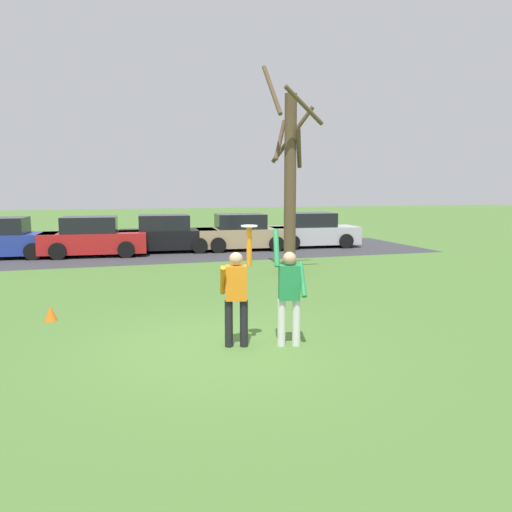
% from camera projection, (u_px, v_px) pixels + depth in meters
% --- Properties ---
extents(ground_plane, '(120.00, 120.00, 0.00)m').
position_uv_depth(ground_plane, '(223.00, 346.00, 8.73)').
color(ground_plane, '#4C7533').
extents(person_catcher, '(0.57, 0.48, 2.08)m').
position_uv_depth(person_catcher, '(236.00, 291.00, 8.56)').
color(person_catcher, black).
rests_on(person_catcher, ground_plane).
extents(person_defender, '(0.61, 0.53, 2.04)m').
position_uv_depth(person_defender, '(289.00, 290.00, 8.61)').
color(person_defender, silver).
rests_on(person_defender, ground_plane).
extents(frisbee_disc, '(0.28, 0.28, 0.02)m').
position_uv_depth(frisbee_disc, '(249.00, 226.00, 8.42)').
color(frisbee_disc, white).
rests_on(frisbee_disc, person_catcher).
extents(parked_car_blue, '(4.23, 2.29, 1.59)m').
position_uv_depth(parked_car_blue, '(2.00, 239.00, 19.62)').
color(parked_car_blue, '#233893').
rests_on(parked_car_blue, ground_plane).
extents(parked_car_red, '(4.23, 2.29, 1.59)m').
position_uv_depth(parked_car_red, '(93.00, 238.00, 20.23)').
color(parked_car_red, red).
rests_on(parked_car_red, ground_plane).
extents(parked_car_black, '(4.23, 2.29, 1.59)m').
position_uv_depth(parked_car_black, '(167.00, 235.00, 21.56)').
color(parked_car_black, black).
rests_on(parked_car_black, ground_plane).
extents(parked_car_tan, '(4.23, 2.29, 1.59)m').
position_uv_depth(parked_car_tan, '(243.00, 233.00, 22.26)').
color(parked_car_tan, tan).
rests_on(parked_car_tan, ground_plane).
extents(parked_car_silver, '(4.23, 2.29, 1.59)m').
position_uv_depth(parked_car_silver, '(312.00, 231.00, 23.38)').
color(parked_car_silver, '#BCBCC1').
rests_on(parked_car_silver, ground_plane).
extents(parking_strip, '(22.26, 6.40, 0.01)m').
position_uv_depth(parking_strip, '(174.00, 252.00, 21.37)').
color(parking_strip, '#38383D').
rests_on(parking_strip, ground_plane).
extents(bare_tree_tall, '(1.70, 1.86, 6.53)m').
position_uv_depth(bare_tree_tall, '(290.00, 175.00, 15.82)').
color(bare_tree_tall, brown).
rests_on(bare_tree_tall, ground_plane).
extents(field_cone_orange, '(0.26, 0.26, 0.32)m').
position_uv_depth(field_cone_orange, '(51.00, 313.00, 10.35)').
color(field_cone_orange, orange).
rests_on(field_cone_orange, ground_plane).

